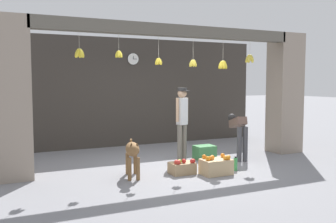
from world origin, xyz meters
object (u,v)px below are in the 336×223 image
worker_stooping (239,130)px  shopkeeper (182,118)px  dog (133,152)px  fruit_crate_apples (182,167)px  water_bottle (235,164)px  fruit_crate_oranges (216,166)px  wall_clock (133,59)px  produce_box_green (205,152)px

worker_stooping → shopkeeper: bearing=167.5°
dog → fruit_crate_apples: dog is taller
water_bottle → worker_stooping: bearing=51.4°
fruit_crate_apples → fruit_crate_oranges: bearing=-28.8°
worker_stooping → fruit_crate_oranges: (-1.18, -0.93, -0.51)m
dog → fruit_crate_oranges: 1.62m
shopkeeper → water_bottle: 1.67m
dog → wall_clock: bearing=174.1°
dog → fruit_crate_apples: bearing=95.9°
water_bottle → shopkeeper: bearing=110.1°
worker_stooping → produce_box_green: worker_stooping is taller
worker_stooping → wall_clock: 3.60m
dog → fruit_crate_oranges: bearing=87.6°
dog → shopkeeper: bearing=137.5°
produce_box_green → worker_stooping: bearing=-31.5°
dog → worker_stooping: (2.70, 0.48, 0.18)m
dog → wall_clock: (1.19, 3.27, 1.89)m
water_bottle → dog: bearing=170.2°
worker_stooping → produce_box_green: size_ratio=2.23×
fruit_crate_apples → produce_box_green: bearing=42.7°
worker_stooping → water_bottle: (-0.66, -0.83, -0.54)m
produce_box_green → water_bottle: 1.23m
dog → produce_box_green: dog is taller
dog → shopkeeper: shopkeeper is taller
fruit_crate_apples → wall_clock: size_ratio=1.41×
fruit_crate_apples → wall_clock: wall_clock is taller
fruit_crate_oranges → produce_box_green: 1.43m
fruit_crate_oranges → produce_box_green: fruit_crate_oranges is taller
water_bottle → wall_clock: (-0.85, 3.62, 2.25)m
fruit_crate_oranges → dog: bearing=163.5°
fruit_crate_oranges → produce_box_green: (0.53, 1.33, -0.01)m
fruit_crate_apples → water_bottle: 1.11m
produce_box_green → water_bottle: bearing=-90.5°
wall_clock → dog: bearing=-110.0°
fruit_crate_apples → wall_clock: 4.09m
wall_clock → worker_stooping: bearing=-61.6°
water_bottle → wall_clock: size_ratio=0.87×
shopkeeper → fruit_crate_oranges: size_ratio=2.93×
fruit_crate_oranges → fruit_crate_apples: (-0.57, 0.31, -0.03)m
water_bottle → fruit_crate_apples: bearing=168.8°
worker_stooping → fruit_crate_apples: bearing=-148.3°
fruit_crate_apples → water_bottle: bearing=-11.2°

